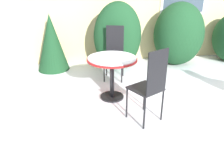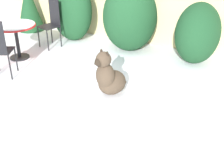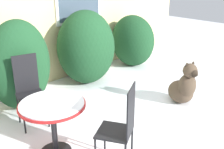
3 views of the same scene
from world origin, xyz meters
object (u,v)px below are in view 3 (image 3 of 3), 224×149
Objects in this scene: patio_table at (53,112)px; patio_chair_near_table at (29,88)px; dog at (183,88)px; patio_chair_far_side at (121,126)px.

patio_chair_near_table is (0.19, 0.85, -0.02)m from patio_table.
patio_table is 0.87m from patio_chair_near_table.
patio_table is 0.77× the size of patio_chair_near_table.
patio_table is 1.03× the size of dog.
patio_chair_far_side is at bearing -150.98° from dog.
patio_chair_near_table is at bearing 77.17° from patio_table.
patio_table is at bearing -86.43° from patio_chair_near_table.
patio_table is 0.85m from patio_chair_far_side.
patio_chair_far_side is (0.17, -1.62, 0.00)m from patio_chair_near_table.
dog is (1.91, 0.32, -0.27)m from patio_chair_far_side.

